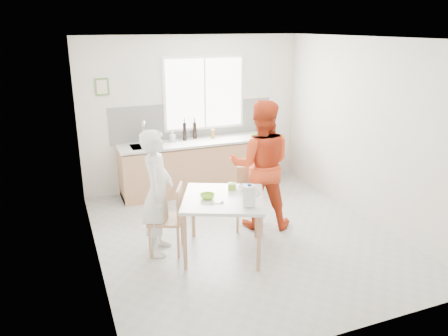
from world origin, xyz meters
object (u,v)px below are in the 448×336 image
object	(u,v)px
person_white	(158,193)
wine_bottle_b	(195,130)
chair_far	(250,195)
chair_left	(171,216)
bowl_green	(207,196)
wine_bottle_a	(185,131)
bowl_white	(247,188)
milk_jug	(250,195)
person_red	(261,165)
dining_table	(223,203)

from	to	relation	value
person_white	wine_bottle_b	xyz separation A→B (m)	(1.19, 2.12, 0.25)
chair_far	chair_left	bearing A→B (deg)	-141.60
chair_far	bowl_green	world-z (taller)	chair_far
chair_left	wine_bottle_a	world-z (taller)	wine_bottle_a
chair_left	wine_bottle_b	xyz separation A→B (m)	(1.04, 2.19, 0.56)
bowl_white	bowl_green	bearing A→B (deg)	-173.04
bowl_green	wine_bottle_a	world-z (taller)	wine_bottle_a
milk_jug	person_white	bearing A→B (deg)	166.51
chair_left	person_white	distance (m)	0.36
person_red	wine_bottle_a	world-z (taller)	person_red
wine_bottle_a	bowl_green	bearing A→B (deg)	-100.03
chair_left	dining_table	bearing A→B (deg)	90.00
person_white	bowl_white	distance (m)	1.16
wine_bottle_a	chair_far	bearing A→B (deg)	-76.46
dining_table	person_red	distance (m)	1.02
chair_left	wine_bottle_a	distance (m)	2.36
dining_table	bowl_white	bearing A→B (deg)	15.80
person_white	bowl_white	size ratio (longest dim) A/B	7.06
chair_far	wine_bottle_b	bearing A→B (deg)	121.03
chair_far	bowl_white	distance (m)	0.65
bowl_white	wine_bottle_a	distance (m)	2.33
person_white	chair_far	bearing A→B (deg)	-55.46
chair_left	bowl_white	distance (m)	1.06
person_white	wine_bottle_a	xyz separation A→B (m)	(0.98, 2.07, 0.26)
chair_far	bowl_white	bearing A→B (deg)	-95.04
chair_left	wine_bottle_b	world-z (taller)	wine_bottle_b
person_red	milk_jug	bearing A→B (deg)	81.18
chair_far	wine_bottle_a	bearing A→B (deg)	127.54
chair_far	bowl_white	xyz separation A→B (m)	(-0.28, -0.50, 0.32)
wine_bottle_b	bowl_white	bearing A→B (deg)	-91.14
bowl_white	milk_jug	size ratio (longest dim) A/B	0.86
person_red	bowl_green	xyz separation A→B (m)	(-1.01, -0.54, -0.13)
bowl_white	milk_jug	bearing A→B (deg)	-111.43
chair_far	person_white	xyz separation A→B (m)	(-1.42, -0.26, 0.34)
dining_table	wine_bottle_a	distance (m)	2.45
milk_jug	wine_bottle_b	bearing A→B (deg)	109.19
person_red	bowl_green	world-z (taller)	person_red
chair_left	bowl_green	bearing A→B (deg)	84.06
wine_bottle_a	wine_bottle_b	xyz separation A→B (m)	(0.21, 0.05, -0.01)
bowl_green	chair_far	bearing A→B (deg)	33.60
chair_far	person_red	size ratio (longest dim) A/B	0.47
chair_far	wine_bottle_b	distance (m)	1.96
milk_jug	dining_table	bearing A→B (deg)	139.32
bowl_white	milk_jug	world-z (taller)	milk_jug
chair_left	milk_jug	bearing A→B (deg)	74.51
chair_far	person_white	bearing A→B (deg)	-145.46
dining_table	wine_bottle_a	size ratio (longest dim) A/B	4.17
wine_bottle_a	chair_left	bearing A→B (deg)	-111.46
wine_bottle_b	milk_jug	bearing A→B (deg)	-94.81
person_white	wine_bottle_a	bearing A→B (deg)	-1.35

